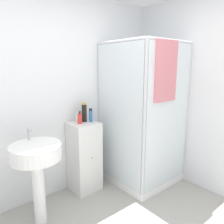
{
  "coord_description": "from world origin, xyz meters",
  "views": [
    {
      "loc": [
        -0.99,
        -0.79,
        1.63
      ],
      "look_at": [
        0.61,
        1.14,
        1.09
      ],
      "focal_mm": 35.0,
      "sensor_mm": 36.0,
      "label": 1
    }
  ],
  "objects": [
    {
      "name": "lotion_bottle_white",
      "position": [
        0.4,
        1.57,
        0.97
      ],
      "size": [
        0.05,
        0.05,
        0.14
      ],
      "color": "white",
      "rests_on": "vanity_cabinet"
    },
    {
      "name": "shampoo_bottle_blue",
      "position": [
        0.54,
        1.48,
        1.0
      ],
      "size": [
        0.05,
        0.05,
        0.17
      ],
      "color": "#2D66A3",
      "rests_on": "vanity_cabinet"
    },
    {
      "name": "shampoo_bottle_tall_black",
      "position": [
        0.48,
        1.55,
        1.04
      ],
      "size": [
        0.06,
        0.06,
        0.25
      ],
      "color": "black",
      "rests_on": "vanity_cabinet"
    },
    {
      "name": "vanity_cabinet",
      "position": [
        0.43,
        1.5,
        0.46
      ],
      "size": [
        0.35,
        0.36,
        0.91
      ],
      "color": "silver",
      "rests_on": "ground_plane"
    },
    {
      "name": "wall_back",
      "position": [
        0.0,
        1.7,
        1.25
      ],
      "size": [
        6.4,
        0.06,
        2.5
      ],
      "primitive_type": "cube",
      "color": "silver",
      "rests_on": "ground_plane"
    },
    {
      "name": "shower_enclosure",
      "position": [
        1.16,
        1.14,
        0.54
      ],
      "size": [
        0.88,
        0.91,
        1.93
      ],
      "color": "white",
      "rests_on": "ground_plane"
    },
    {
      "name": "sink",
      "position": [
        -0.28,
        1.25,
        0.69
      ],
      "size": [
        0.5,
        0.5,
        1.0
      ],
      "color": "white",
      "rests_on": "ground_plane"
    },
    {
      "name": "soap_dispenser",
      "position": [
        0.38,
        1.5,
        0.98
      ],
      "size": [
        0.05,
        0.05,
        0.16
      ],
      "color": "red",
      "rests_on": "vanity_cabinet"
    }
  ]
}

